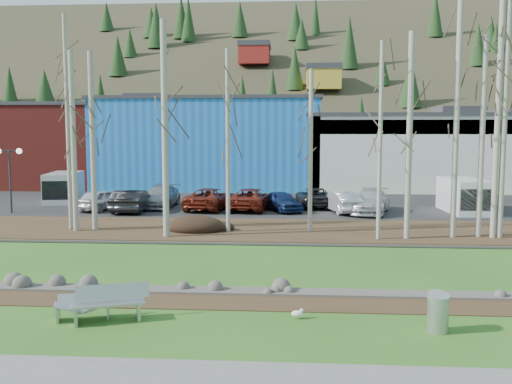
# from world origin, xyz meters

# --- Properties ---
(ground) EXTENTS (200.00, 200.00, 0.00)m
(ground) POSITION_xyz_m (0.00, 0.00, 0.00)
(ground) COLOR #2D5A1C
(ground) RESTS_ON ground
(footpath) EXTENTS (80.00, 2.00, 0.04)m
(footpath) POSITION_xyz_m (0.00, -3.50, 0.02)
(footpath) COLOR #5F5E5A
(footpath) RESTS_ON ground
(dirt_strip) EXTENTS (80.00, 1.80, 0.03)m
(dirt_strip) POSITION_xyz_m (0.00, 2.10, 0.01)
(dirt_strip) COLOR #382616
(dirt_strip) RESTS_ON ground
(near_bank_rocks) EXTENTS (80.00, 0.80, 0.50)m
(near_bank_rocks) POSITION_xyz_m (0.00, 3.10, 0.00)
(near_bank_rocks) COLOR #47423D
(near_bank_rocks) RESTS_ON ground
(river) EXTENTS (80.00, 8.00, 0.90)m
(river) POSITION_xyz_m (0.00, 7.20, 0.00)
(river) COLOR #131F30
(river) RESTS_ON ground
(far_bank_rocks) EXTENTS (80.00, 0.80, 0.46)m
(far_bank_rocks) POSITION_xyz_m (0.00, 11.30, 0.00)
(far_bank_rocks) COLOR #47423D
(far_bank_rocks) RESTS_ON ground
(far_bank) EXTENTS (80.00, 7.00, 0.15)m
(far_bank) POSITION_xyz_m (0.00, 14.50, 0.07)
(far_bank) COLOR #382616
(far_bank) RESTS_ON ground
(parking_lot) EXTENTS (80.00, 14.00, 0.14)m
(parking_lot) POSITION_xyz_m (0.00, 25.00, 0.07)
(parking_lot) COLOR black
(parking_lot) RESTS_ON ground
(building_brick) EXTENTS (16.32, 12.24, 7.80)m
(building_brick) POSITION_xyz_m (-24.00, 39.00, 3.91)
(building_brick) COLOR maroon
(building_brick) RESTS_ON ground
(building_blue) EXTENTS (20.40, 12.24, 8.30)m
(building_blue) POSITION_xyz_m (-6.00, 39.00, 4.16)
(building_blue) COLOR blue
(building_blue) RESTS_ON ground
(building_white) EXTENTS (18.36, 12.24, 6.80)m
(building_white) POSITION_xyz_m (12.00, 38.98, 3.41)
(building_white) COLOR silver
(building_white) RESTS_ON ground
(hillside) EXTENTS (160.00, 72.00, 35.00)m
(hillside) POSITION_xyz_m (0.00, 84.00, 17.50)
(hillside) COLOR #302E1E
(hillside) RESTS_ON ground
(bench_intact) EXTENTS (2.08, 1.24, 1.00)m
(bench_intact) POSITION_xyz_m (-3.15, 0.13, 0.50)
(bench_intact) COLOR #A9ABAE
(bench_intact) RESTS_ON ground
(bench_damaged) EXTENTS (1.66, 0.95, 0.71)m
(bench_damaged) POSITION_xyz_m (-3.89, 0.23, 0.36)
(bench_damaged) COLOR #A9ABAE
(bench_damaged) RESTS_ON ground
(litter_bin) EXTENTS (0.63, 0.63, 0.94)m
(litter_bin) POSITION_xyz_m (5.69, -0.13, 0.47)
(litter_bin) COLOR #A9ABAE
(litter_bin) RESTS_ON ground
(seagull) EXTENTS (0.38, 0.20, 0.28)m
(seagull) POSITION_xyz_m (2.04, 0.64, 0.16)
(seagull) COLOR gold
(seagull) RESTS_ON ground
(dirt_mound) EXTENTS (2.94, 2.08, 0.58)m
(dirt_mound) POSITION_xyz_m (-3.16, 13.76, 0.44)
(dirt_mound) COLOR black
(dirt_mound) RESTS_ON far_bank
(birch_0) EXTENTS (0.27, 0.27, 9.10)m
(birch_0) POSITION_xyz_m (-9.26, 13.32, 4.70)
(birch_0) COLOR beige
(birch_0) RESTS_ON far_bank
(birch_1) EXTENTS (0.19, 0.19, 10.98)m
(birch_1) POSITION_xyz_m (-9.71, 13.74, 5.64)
(birch_1) COLOR beige
(birch_1) RESTS_ON far_bank
(birch_2) EXTENTS (0.28, 0.28, 9.13)m
(birch_2) POSITION_xyz_m (-8.48, 13.90, 4.72)
(birch_2) COLOR beige
(birch_2) RESTS_ON far_bank
(birch_3) EXTENTS (0.21, 0.21, 9.14)m
(birch_3) POSITION_xyz_m (-1.44, 13.64, 4.72)
(birch_3) COLOR beige
(birch_3) RESTS_ON far_bank
(birch_4) EXTENTS (0.30, 0.30, 10.30)m
(birch_4) POSITION_xyz_m (-4.28, 12.10, 5.30)
(birch_4) COLOR beige
(birch_4) RESTS_ON far_bank
(birch_5) EXTENTS (0.22, 0.22, 8.16)m
(birch_5) POSITION_xyz_m (2.71, 13.99, 4.23)
(birch_5) COLOR beige
(birch_5) RESTS_ON far_bank
(birch_6) EXTENTS (0.19, 0.19, 9.21)m
(birch_6) POSITION_xyz_m (5.89, 12.11, 4.75)
(birch_6) COLOR beige
(birch_6) RESTS_ON far_bank
(birch_7) EXTENTS (0.29, 0.29, 9.66)m
(birch_7) POSITION_xyz_m (7.26, 12.38, 4.98)
(birch_7) COLOR beige
(birch_7) RESTS_ON far_bank
(birch_8) EXTENTS (0.26, 0.26, 9.56)m
(birch_8) POSITION_xyz_m (10.82, 13.09, 4.93)
(birch_8) COLOR beige
(birch_8) RESTS_ON far_bank
(birch_9) EXTENTS (0.27, 0.27, 12.89)m
(birch_9) POSITION_xyz_m (11.44, 12.86, 6.59)
(birch_9) COLOR beige
(birch_9) RESTS_ON far_bank
(birch_10) EXTENTS (0.27, 0.27, 12.89)m
(birch_10) POSITION_xyz_m (11.74, 12.86, 6.59)
(birch_10) COLOR beige
(birch_10) RESTS_ON far_bank
(birch_11) EXTENTS (0.27, 0.27, 12.89)m
(birch_11) POSITION_xyz_m (9.54, 12.86, 6.59)
(birch_11) COLOR beige
(birch_11) RESTS_ON far_bank
(street_lamp) EXTENTS (1.48, 0.75, 4.04)m
(street_lamp) POSITION_xyz_m (-15.83, 19.45, 3.32)
(street_lamp) COLOR #262628
(street_lamp) RESTS_ON parking_lot
(car_0) EXTENTS (2.88, 4.25, 1.35)m
(car_0) POSITION_xyz_m (-10.62, 21.20, 0.81)
(car_0) COLOR silver
(car_0) RESTS_ON parking_lot
(car_1) EXTENTS (1.63, 4.27, 1.39)m
(car_1) POSITION_xyz_m (-8.23, 20.50, 0.84)
(car_1) COLOR black
(car_1) RESTS_ON parking_lot
(car_2) EXTENTS (3.17, 5.39, 1.41)m
(car_2) POSITION_xyz_m (-3.59, 21.90, 0.84)
(car_2) COLOR maroon
(car_2) RESTS_ON parking_lot
(car_3) EXTENTS (2.07, 4.92, 1.42)m
(car_3) POSITION_xyz_m (-7.14, 22.80, 0.85)
(car_3) COLOR gray
(car_3) RESTS_ON parking_lot
(car_4) EXTENTS (2.99, 4.06, 1.28)m
(car_4) POSITION_xyz_m (1.13, 21.33, 0.78)
(car_4) COLOR navy
(car_4) RESTS_ON parking_lot
(car_5) EXTENTS (2.51, 4.38, 1.37)m
(car_5) POSITION_xyz_m (4.88, 21.08, 0.82)
(car_5) COLOR silver
(car_5) RESTS_ON parking_lot
(car_6) EXTENTS (2.75, 4.94, 1.31)m
(car_6) POSITION_xyz_m (3.26, 23.60, 0.79)
(car_6) COLOR #262628
(car_6) RESTS_ON parking_lot
(car_7) EXTENTS (3.19, 5.29, 1.43)m
(car_7) POSITION_xyz_m (6.66, 20.86, 0.86)
(car_7) COLOR silver
(car_7) RESTS_ON parking_lot
(car_8) EXTENTS (1.63, 4.27, 1.39)m
(car_8) POSITION_xyz_m (-8.65, 20.50, 0.84)
(car_8) COLOR black
(car_8) RESTS_ON parking_lot
(car_9) EXTENTS (3.17, 5.39, 1.41)m
(car_9) POSITION_xyz_m (-0.88, 21.90, 0.84)
(car_9) COLOR maroon
(car_9) RESTS_ON parking_lot
(van_white) EXTENTS (2.22, 4.89, 2.10)m
(van_white) POSITION_xyz_m (12.54, 21.53, 1.19)
(van_white) COLOR white
(van_white) RESTS_ON parking_lot
(van_grey) EXTENTS (2.82, 5.10, 2.11)m
(van_grey) POSITION_xyz_m (-14.81, 25.12, 1.19)
(van_grey) COLOR #BBBDC0
(van_grey) RESTS_ON parking_lot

